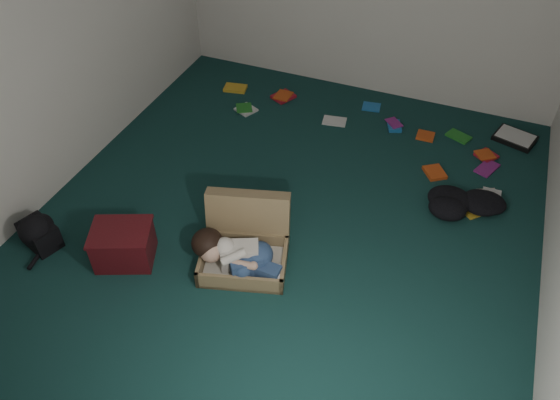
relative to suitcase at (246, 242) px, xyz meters
The scene contains 10 objects.
floor 0.53m from the suitcase, 72.72° to the left, with size 4.50×4.50×0.00m, color #133735.
wall_front 2.12m from the suitcase, 85.14° to the right, with size 4.50×4.50×0.00m, color silver.
wall_left 2.23m from the suitcase, 165.36° to the left, with size 4.50×4.50×0.00m, color silver.
suitcase is the anchor object (origin of this frame).
person 0.17m from the suitcase, 89.16° to the right, with size 0.72×0.36×0.29m.
maroon_bin 0.93m from the suitcase, 155.77° to the right, with size 0.55×0.50×0.31m.
backpack 1.63m from the suitcase, 162.16° to the right, with size 0.37×0.30×0.22m, color black, non-canonical shape.
clothing_pile 1.90m from the suitcase, 37.60° to the left, with size 0.47×0.39×0.15m, color black, non-canonical shape.
paper_tray 2.98m from the suitcase, 52.26° to the left, with size 0.44×0.37×0.05m.
book_scatter 2.03m from the suitcase, 71.08° to the left, with size 3.00×1.47×0.02m.
Camera 1 is at (1.16, -3.02, 3.21)m, focal length 35.00 mm.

